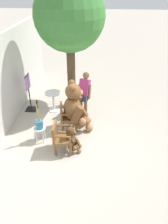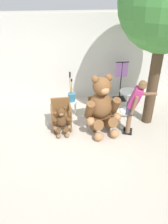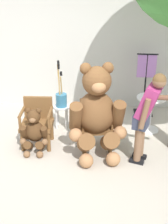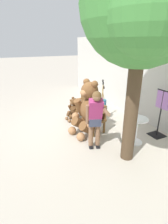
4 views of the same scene
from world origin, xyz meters
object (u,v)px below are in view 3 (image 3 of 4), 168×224
object	(u,v)px
wooden_chair_right	(95,123)
white_stool	(62,111)
clothing_display_stand	(145,83)
teddy_bear_large	(97,112)
brush_bucket	(61,98)
person_visitor	(147,111)
round_side_table	(150,110)
teddy_bear_small	(34,131)
wooden_chair_left	(37,121)

from	to	relation	value
wooden_chair_right	white_stool	world-z (taller)	wooden_chair_right
white_stool	clothing_display_stand	xyz separation A→B (m)	(1.73, 0.81, 0.36)
teddy_bear_large	white_stool	size ratio (longest dim) A/B	3.51
teddy_bear_large	brush_bucket	size ratio (longest dim) A/B	1.71
white_stool	clothing_display_stand	world-z (taller)	clothing_display_stand
teddy_bear_large	person_visitor	size ratio (longest dim) A/B	1.04
person_visitor	round_side_table	bearing A→B (deg)	79.02
wooden_chair_right	clothing_display_stand	distance (m)	1.83
teddy_bear_small	teddy_bear_large	bearing A→B (deg)	0.99
brush_bucket	teddy_bear_small	bearing A→B (deg)	-109.13
white_stool	brush_bucket	xyz separation A→B (m)	(-0.00, -0.00, 0.28)
teddy_bear_large	round_side_table	world-z (taller)	teddy_bear_large
teddy_bear_large	person_visitor	xyz separation A→B (m)	(0.80, -0.21, 0.13)
person_visitor	clothing_display_stand	bearing A→B (deg)	84.41
person_visitor	white_stool	bearing A→B (deg)	142.56
person_visitor	white_stool	size ratio (longest dim) A/B	3.39
teddy_bear_small	person_visitor	distance (m)	1.96
wooden_chair_left	person_visitor	size ratio (longest dim) A/B	0.55
brush_bucket	white_stool	bearing A→B (deg)	39.13
teddy_bear_small	round_side_table	world-z (taller)	teddy_bear_small
teddy_bear_small	clothing_display_stand	world-z (taller)	clothing_display_stand
teddy_bear_small	round_side_table	distance (m)	2.30
wooden_chair_right	white_stool	bearing A→B (deg)	135.55
wooden_chair_left	clothing_display_stand	size ratio (longest dim) A/B	0.63
teddy_bear_small	round_side_table	size ratio (longest dim) A/B	1.14
wooden_chair_left	teddy_bear_small	world-z (taller)	wooden_chair_left
brush_bucket	round_side_table	size ratio (longest dim) A/B	1.31
person_visitor	wooden_chair_right	bearing A→B (deg)	149.83
white_stool	clothing_display_stand	distance (m)	1.94
wooden_chair_left	teddy_bear_small	xyz separation A→B (m)	(0.00, -0.29, -0.06)
round_side_table	clothing_display_stand	distance (m)	0.89
wooden_chair_right	clothing_display_stand	xyz separation A→B (m)	(1.02, 1.50, 0.26)
wooden_chair_right	brush_bucket	world-z (taller)	brush_bucket
wooden_chair_right	teddy_bear_small	xyz separation A→B (m)	(-1.05, -0.28, -0.06)
wooden_chair_left	wooden_chair_right	xyz separation A→B (m)	(1.05, -0.00, 0.00)
wooden_chair_left	round_side_table	size ratio (longest dim) A/B	1.19
wooden_chair_left	person_visitor	world-z (taller)	person_visitor
white_stool	round_side_table	world-z (taller)	round_side_table
brush_bucket	clothing_display_stand	distance (m)	1.91
person_visitor	round_side_table	xyz separation A→B (m)	(0.22, 1.13, -0.47)
wooden_chair_left	round_side_table	bearing A→B (deg)	17.26
wooden_chair_left	round_side_table	world-z (taller)	wooden_chair_left
wooden_chair_left	brush_bucket	world-z (taller)	brush_bucket
teddy_bear_small	white_stool	bearing A→B (deg)	70.79
person_visitor	round_side_table	world-z (taller)	person_visitor
wooden_chair_left	wooden_chair_right	bearing A→B (deg)	-0.05
wooden_chair_right	teddy_bear_large	world-z (taller)	teddy_bear_large
teddy_bear_large	clothing_display_stand	bearing A→B (deg)	60.65
round_side_table	brush_bucket	bearing A→B (deg)	178.70
wooden_chair_right	teddy_bear_large	xyz separation A→B (m)	(0.03, -0.27, 0.33)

